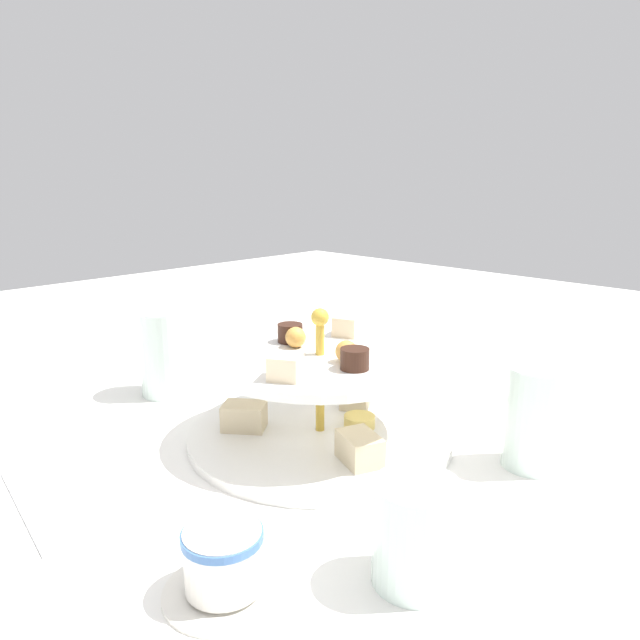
{
  "coord_description": "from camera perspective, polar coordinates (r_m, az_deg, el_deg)",
  "views": [
    {
      "loc": [
        -0.44,
        -0.44,
        0.3
      ],
      "look_at": [
        0.0,
        0.0,
        0.14
      ],
      "focal_mm": 33.01,
      "sensor_mm": 36.0,
      "label": 1
    }
  ],
  "objects": [
    {
      "name": "tiered_serving_stand",
      "position": [
        0.67,
        0.04,
        -7.89
      ],
      "size": [
        0.3,
        0.3,
        0.15
      ],
      "color": "white",
      "rests_on": "ground_plane"
    },
    {
      "name": "water_glass_short_left",
      "position": [
        0.46,
        9.27,
        -19.7
      ],
      "size": [
        0.06,
        0.06,
        0.08
      ],
      "primitive_type": "cylinder",
      "color": "silver",
      "rests_on": "ground_plane"
    },
    {
      "name": "teacup_with_saucer",
      "position": [
        0.46,
        -9.34,
        -22.26
      ],
      "size": [
        0.09,
        0.09,
        0.05
      ],
      "color": "white",
      "rests_on": "ground_plane"
    },
    {
      "name": "water_glass_tall_right",
      "position": [
        0.83,
        -14.78,
        -3.11
      ],
      "size": [
        0.07,
        0.07,
        0.12
      ],
      "primitive_type": "cylinder",
      "color": "silver",
      "rests_on": "ground_plane"
    },
    {
      "name": "butter_knife_right",
      "position": [
        0.62,
        -26.52,
        -15.93
      ],
      "size": [
        0.04,
        0.17,
        0.0
      ],
      "primitive_type": "cube",
      "rotation": [
        0.0,
        0.0,
        4.58
      ],
      "color": "silver",
      "rests_on": "ground_plane"
    },
    {
      "name": "butter_knife_left",
      "position": [
        0.96,
        7.48,
        -4.01
      ],
      "size": [
        0.09,
        0.16,
        0.0
      ],
      "primitive_type": "cube",
      "rotation": [
        0.0,
        0.0,
        2.04
      ],
      "color": "silver",
      "rests_on": "ground_plane"
    },
    {
      "name": "ground_plane",
      "position": [
        0.69,
        0.0,
        -11.35
      ],
      "size": [
        2.4,
        2.4,
        0.0
      ],
      "primitive_type": "plane",
      "color": "white"
    },
    {
      "name": "water_glass_mid_back",
      "position": [
        0.65,
        20.07,
        -8.87
      ],
      "size": [
        0.06,
        0.06,
        0.11
      ],
      "primitive_type": "cylinder",
      "color": "silver",
      "rests_on": "ground_plane"
    }
  ]
}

